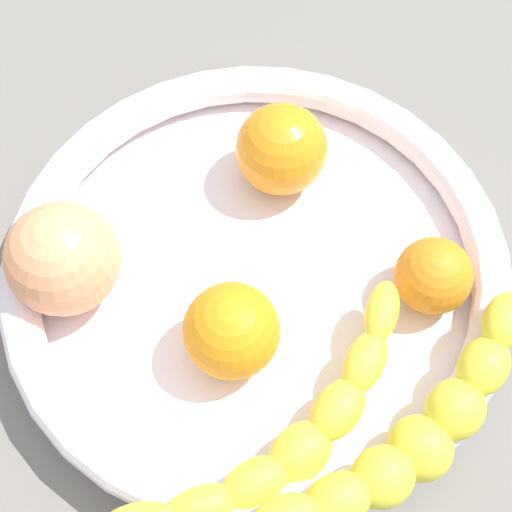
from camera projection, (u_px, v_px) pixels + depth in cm
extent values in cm
cube|color=slate|center=(256.00, 296.00, 58.00)|extent=(120.00, 120.00, 3.00)
cylinder|color=white|center=(256.00, 282.00, 55.80)|extent=(33.61, 33.61, 1.98)
torus|color=white|center=(256.00, 267.00, 53.68)|extent=(35.59, 35.59, 2.82)
ellipsoid|color=yellow|center=(338.00, 501.00, 44.23)|extent=(4.40, 4.94, 3.15)
ellipsoid|color=yellow|center=(382.00, 477.00, 45.57)|extent=(5.16, 5.33, 3.63)
ellipsoid|color=yellow|center=(420.00, 448.00, 47.08)|extent=(5.75, 5.74, 4.11)
ellipsoid|color=yellow|center=(455.00, 409.00, 47.50)|extent=(5.46, 5.45, 3.63)
ellipsoid|color=yellow|center=(483.00, 366.00, 48.05)|extent=(5.15, 4.95, 3.15)
ellipsoid|color=yellow|center=(504.00, 321.00, 48.73)|extent=(4.85, 4.26, 2.67)
ellipsoid|color=yellow|center=(200.00, 508.00, 44.83)|extent=(3.72, 5.03, 2.57)
ellipsoid|color=yellow|center=(254.00, 484.00, 45.95)|extent=(4.69, 5.35, 2.96)
ellipsoid|color=yellow|center=(300.00, 452.00, 47.35)|extent=(5.41, 5.60, 3.35)
ellipsoid|color=yellow|center=(338.00, 409.00, 48.11)|extent=(5.33, 5.17, 2.96)
ellipsoid|color=yellow|center=(365.00, 362.00, 49.06)|extent=(5.17, 4.45, 2.57)
ellipsoid|color=yellow|center=(382.00, 312.00, 50.15)|extent=(4.95, 3.49, 2.18)
sphere|color=orange|center=(281.00, 149.00, 55.98)|extent=(6.76, 6.76, 6.76)
sphere|color=orange|center=(433.00, 276.00, 51.95)|extent=(5.31, 5.31, 5.31)
sphere|color=orange|center=(232.00, 331.00, 49.51)|extent=(6.37, 6.37, 6.37)
sphere|color=#F49B69|center=(63.00, 256.00, 51.29)|extent=(7.76, 7.76, 7.76)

